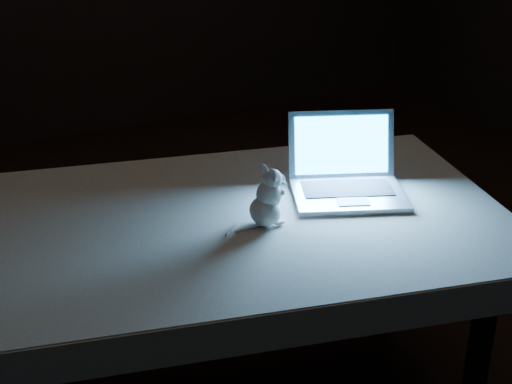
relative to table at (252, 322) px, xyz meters
name	(u,v)px	position (x,y,z in m)	size (l,w,h in m)	color
floor	(277,377)	(0.14, 0.12, -0.33)	(5.00, 5.00, 0.00)	black
table	(252,322)	(0.00, 0.00, 0.00)	(1.25, 0.80, 0.67)	black
tablecloth	(275,234)	(0.05, -0.05, 0.30)	(1.34, 0.90, 0.09)	beige
laptop	(351,163)	(0.29, -0.02, 0.44)	(0.30, 0.27, 0.21)	#B2B2B6
plush_mouse	(265,197)	(0.01, -0.07, 0.42)	(0.11, 0.11, 0.16)	white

